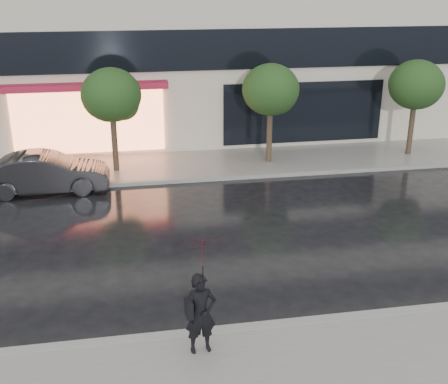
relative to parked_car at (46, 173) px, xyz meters
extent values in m
plane|color=black|center=(5.34, -8.30, -0.70)|extent=(120.00, 120.00, 0.00)
cube|color=slate|center=(5.34, 1.95, -0.64)|extent=(60.00, 3.50, 0.12)
cube|color=gray|center=(5.34, -9.30, -0.63)|extent=(60.00, 0.25, 0.14)
cube|color=gray|center=(5.34, 0.20, -0.63)|extent=(60.00, 0.25, 0.14)
cube|color=black|center=(5.34, 3.64, 3.60)|extent=(28.00, 0.12, 1.60)
cube|color=#FF8C59|center=(1.34, 3.62, 0.90)|extent=(6.00, 0.10, 2.60)
cube|color=maroon|center=(1.34, 3.29, 2.35)|extent=(6.40, 0.70, 0.25)
cube|color=black|center=(10.34, 3.64, 0.90)|extent=(7.00, 0.10, 2.60)
cylinder|color=#33261C|center=(2.34, 1.70, 0.40)|extent=(0.22, 0.22, 2.20)
ellipsoid|color=#193314|center=(2.34, 1.70, 2.30)|extent=(2.20, 2.20, 1.98)
sphere|color=#193314|center=(2.74, 1.90, 1.90)|extent=(1.20, 1.20, 1.20)
cylinder|color=#33261C|center=(8.34, 1.70, 0.40)|extent=(0.22, 0.22, 2.20)
ellipsoid|color=#193314|center=(8.34, 1.70, 2.30)|extent=(2.20, 2.20, 1.98)
sphere|color=#193314|center=(8.74, 1.90, 1.90)|extent=(1.20, 1.20, 1.20)
cylinder|color=#33261C|center=(14.34, 1.70, 0.40)|extent=(0.22, 0.22, 2.20)
ellipsoid|color=#193314|center=(14.34, 1.70, 2.30)|extent=(2.20, 2.20, 1.98)
sphere|color=#193314|center=(14.74, 1.90, 1.90)|extent=(1.20, 1.20, 1.20)
imported|color=black|center=(0.00, 0.00, 0.00)|extent=(4.25, 1.49, 1.40)
imported|color=black|center=(4.02, -9.91, 0.25)|extent=(0.65, 0.47, 1.66)
imported|color=#3D0B15|center=(4.07, -9.90, 1.38)|extent=(1.13, 1.15, 0.93)
cylinder|color=black|center=(4.07, -9.90, 0.86)|extent=(0.02, 0.02, 0.83)
cube|color=black|center=(3.78, -9.99, 0.45)|extent=(0.15, 0.32, 0.36)
camera|label=1|loc=(2.85, -19.08, 6.29)|focal=45.00mm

